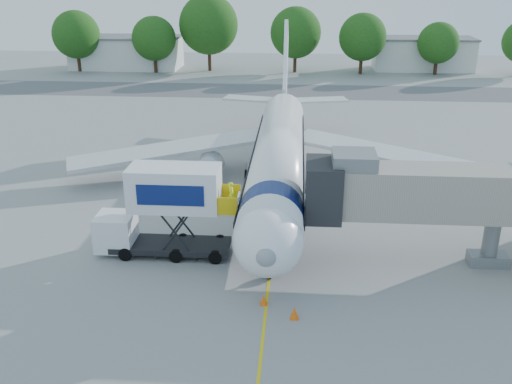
{
  "coord_description": "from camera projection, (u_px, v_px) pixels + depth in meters",
  "views": [
    {
      "loc": [
        1.33,
        -37.06,
        15.99
      ],
      "look_at": [
        -1.09,
        -4.66,
        3.2
      ],
      "focal_mm": 40.0,
      "sensor_mm": 36.0,
      "label": 1
    }
  ],
  "objects": [
    {
      "name": "aircraft",
      "position": [
        279.0,
        153.0,
        43.08
      ],
      "size": [
        34.17,
        37.73,
        11.35
      ],
      "color": "white",
      "rests_on": "ground"
    },
    {
      "name": "jet_bridge",
      "position": [
        415.0,
        193.0,
        31.7
      ],
      "size": [
        13.9,
        3.2,
        6.6
      ],
      "color": "#A3998B",
      "rests_on": "ground"
    },
    {
      "name": "tree_e",
      "position": [
        363.0,
        37.0,
        90.32
      ],
      "size": [
        7.49,
        7.49,
        9.55
      ],
      "color": "#382314",
      "rests_on": "ground"
    },
    {
      "name": "tree_b",
      "position": [
        154.0,
        38.0,
        91.58
      ],
      "size": [
        7.04,
        7.04,
        8.98
      ],
      "color": "#382314",
      "rests_on": "ground"
    },
    {
      "name": "tree_f",
      "position": [
        438.0,
        43.0,
        90.05
      ],
      "size": [
        6.44,
        6.44,
        8.21
      ],
      "color": "#382314",
      "rests_on": "ground"
    },
    {
      "name": "safety_cone_b",
      "position": [
        294.0,
        313.0,
        27.79
      ],
      "size": [
        0.42,
        0.42,
        0.67
      ],
      "color": "#FF5E0D",
      "rests_on": "ground"
    },
    {
      "name": "tree_a",
      "position": [
        76.0,
        35.0,
        92.56
      ],
      "size": [
        7.66,
        7.66,
        9.77
      ],
      "color": "#382314",
      "rests_on": "ground"
    },
    {
      "name": "ground",
      "position": [
        276.0,
        210.0,
        40.34
      ],
      "size": [
        160.0,
        160.0,
        0.0
      ],
      "primitive_type": "plane",
      "color": "#9B9B98",
      "rests_on": "ground"
    },
    {
      "name": "outbuilding_right",
      "position": [
        423.0,
        54.0,
        95.38
      ],
      "size": [
        16.4,
        7.4,
        5.3
      ],
      "color": "silver",
      "rests_on": "ground"
    },
    {
      "name": "outbuilding_left",
      "position": [
        127.0,
        52.0,
        96.98
      ],
      "size": [
        18.4,
        8.4,
        5.3
      ],
      "color": "silver",
      "rests_on": "ground"
    },
    {
      "name": "tree_d",
      "position": [
        296.0,
        33.0,
        91.65
      ],
      "size": [
        8.16,
        8.16,
        10.41
      ],
      "color": "#382314",
      "rests_on": "ground"
    },
    {
      "name": "safety_cone_a",
      "position": [
        264.0,
        300.0,
        28.96
      ],
      "size": [
        0.38,
        0.38,
        0.6
      ],
      "color": "#FF5E0D",
      "rests_on": "ground"
    },
    {
      "name": "catering_hiloader",
      "position": [
        165.0,
        211.0,
        33.26
      ],
      "size": [
        8.5,
        2.44,
        5.5
      ],
      "color": "black",
      "rests_on": "ground"
    },
    {
      "name": "guidance_line",
      "position": [
        276.0,
        210.0,
        40.33
      ],
      "size": [
        0.15,
        70.0,
        0.01
      ],
      "primitive_type": "cube",
      "color": "yellow",
      "rests_on": "ground"
    },
    {
      "name": "tree_c",
      "position": [
        209.0,
        25.0,
        92.61
      ],
      "size": [
        9.6,
        9.6,
        12.25
      ],
      "color": "#382314",
      "rests_on": "ground"
    },
    {
      "name": "taxiway_strip",
      "position": [
        289.0,
        91.0,
        79.31
      ],
      "size": [
        120.0,
        10.0,
        0.01
      ],
      "primitive_type": "cube",
      "color": "#59595B",
      "rests_on": "ground"
    }
  ]
}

